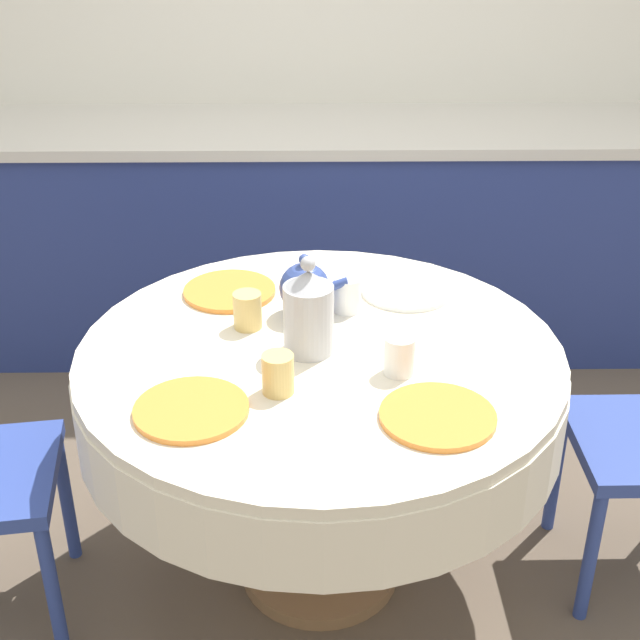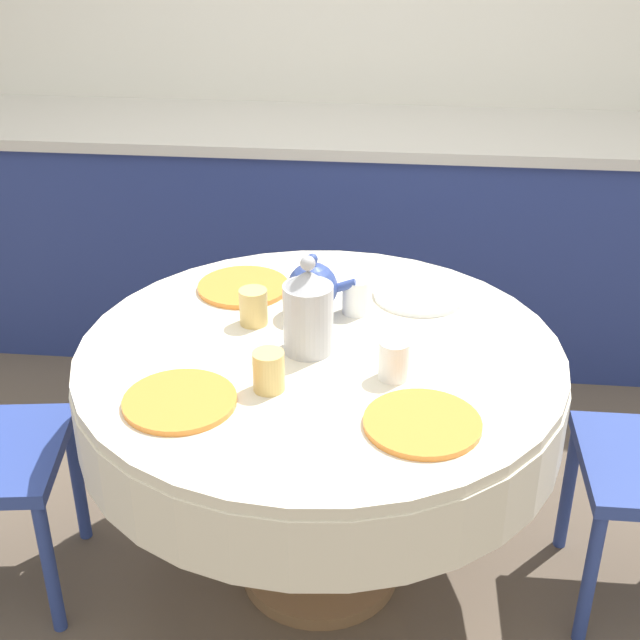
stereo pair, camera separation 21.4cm
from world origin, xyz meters
The scene contains 13 objects.
ground_plane centered at (0.00, 0.00, 0.00)m, with size 12.00×12.00×0.00m, color brown.
kitchen_counter centered at (0.00, 1.39, 0.45)m, with size 3.24×0.64×0.90m.
dining_table centered at (0.00, 0.00, 0.60)m, with size 1.21×1.21×0.73m.
plate_near_left centered at (-0.28, -0.27, 0.74)m, with size 0.25×0.25×0.01m, color orange.
cup_near_left centered at (-0.10, -0.19, 0.78)m, with size 0.07×0.07×0.10m, color #DBB766.
plate_near_right centered at (0.25, -0.30, 0.74)m, with size 0.25×0.25×0.01m, color orange.
cup_near_right centered at (0.18, -0.11, 0.78)m, with size 0.07×0.07×0.10m, color white.
plate_far_left centered at (-0.25, 0.31, 0.74)m, with size 0.25×0.25×0.01m, color orange.
cup_far_left centered at (-0.18, 0.11, 0.78)m, with size 0.07×0.07×0.10m, color #DBB766.
plate_far_right centered at (0.24, 0.31, 0.74)m, with size 0.25×0.25×0.01m, color white.
cup_far_right centered at (0.07, 0.20, 0.78)m, with size 0.07×0.07×0.10m, color white.
coffee_carafe centered at (-0.03, -0.01, 0.84)m, with size 0.12×0.12×0.25m.
teapot centered at (-0.04, 0.18, 0.81)m, with size 0.18×0.13×0.17m.
Camera 2 is at (0.19, -1.88, 1.83)m, focal length 50.00 mm.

